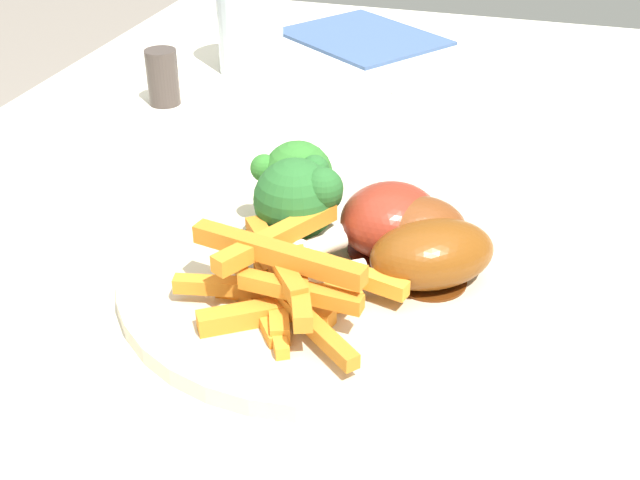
% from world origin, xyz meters
% --- Properties ---
extents(dining_table, '(1.15, 0.69, 0.71)m').
position_xyz_m(dining_table, '(0.00, 0.00, 0.60)').
color(dining_table, silver).
rests_on(dining_table, ground_plane).
extents(dinner_plate, '(0.25, 0.25, 0.01)m').
position_xyz_m(dinner_plate, '(0.06, 0.03, 0.71)').
color(dinner_plate, beige).
rests_on(dinner_plate, dining_table).
extents(broccoli_floret_front, '(0.06, 0.06, 0.06)m').
position_xyz_m(broccoli_floret_front, '(0.04, 0.01, 0.76)').
color(broccoli_floret_front, '#8CAD47').
rests_on(broccoli_floret_front, dinner_plate).
extents(broccoli_floret_middle, '(0.06, 0.05, 0.06)m').
position_xyz_m(broccoli_floret_middle, '(0.01, -0.01, 0.76)').
color(broccoli_floret_middle, '#83AA53').
rests_on(broccoli_floret_middle, dinner_plate).
extents(carrot_fries_pile, '(0.12, 0.14, 0.04)m').
position_xyz_m(carrot_fries_pile, '(0.10, 0.02, 0.74)').
color(carrot_fries_pile, orange).
rests_on(carrot_fries_pile, dinner_plate).
extents(chicken_drumstick_near, '(0.10, 0.13, 0.04)m').
position_xyz_m(chicken_drumstick_near, '(0.06, 0.09, 0.74)').
color(chicken_drumstick_near, '#502309').
rests_on(chicken_drumstick_near, dinner_plate).
extents(chicken_drumstick_far, '(0.07, 0.11, 0.04)m').
position_xyz_m(chicken_drumstick_far, '(0.03, 0.08, 0.74)').
color(chicken_drumstick_far, '#4F210D').
rests_on(chicken_drumstick_far, dinner_plate).
extents(chicken_drumstick_extra, '(0.11, 0.10, 0.05)m').
position_xyz_m(chicken_drumstick_extra, '(0.03, 0.06, 0.74)').
color(chicken_drumstick_extra, '#5F190F').
rests_on(chicken_drumstick_extra, dinner_plate).
extents(fork, '(0.04, 0.19, 0.00)m').
position_xyz_m(fork, '(-0.27, 0.10, 0.71)').
color(fork, silver).
rests_on(fork, dining_table).
extents(water_glass, '(0.07, 0.07, 0.12)m').
position_xyz_m(water_glass, '(-0.30, -0.15, 0.77)').
color(water_glass, silver).
rests_on(water_glass, dining_table).
extents(napkin, '(0.21, 0.22, 0.00)m').
position_xyz_m(napkin, '(-0.44, -0.07, 0.71)').
color(napkin, '#3D5684').
rests_on(napkin, dining_table).
extents(pepper_shaker, '(0.03, 0.03, 0.05)m').
position_xyz_m(pepper_shaker, '(-0.19, -0.20, 0.73)').
color(pepper_shaker, '#423833').
rests_on(pepper_shaker, dining_table).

